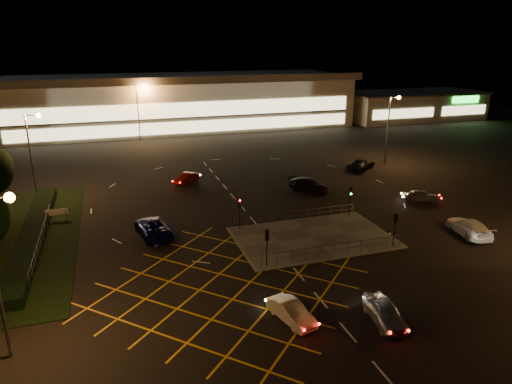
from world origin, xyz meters
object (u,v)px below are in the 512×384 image
object	(u,v)px
car_right_silver	(421,196)
car_circ_red	(187,178)
car_queue_white	(291,312)
car_east_grey	(361,164)
signal_se	(395,223)
signal_sw	(267,240)
car_far_dkgrey	(309,185)
signal_nw	(240,207)
signal_ne	(350,195)
car_left_blue	(154,230)
car_near_silver	(385,312)
car_approach_white	(469,227)

from	to	relation	value
car_right_silver	car_circ_red	distance (m)	28.96
car_queue_white	car_east_grey	world-z (taller)	car_east_grey
signal_se	car_right_silver	world-z (taller)	signal_se
signal_se	car_right_silver	bearing A→B (deg)	-136.55
car_queue_white	signal_sw	bearing A→B (deg)	67.92
car_queue_white	car_far_dkgrey	size ratio (longest dim) A/B	0.76
car_east_grey	signal_nw	bearing A→B (deg)	88.52
signal_ne	car_east_grey	distance (m)	19.40
car_queue_white	car_far_dkgrey	distance (m)	27.94
signal_se	car_queue_white	xyz separation A→B (m)	(-12.95, -7.67, -1.71)
car_right_silver	signal_ne	bearing A→B (deg)	127.33
car_queue_white	car_left_blue	bearing A→B (deg)	98.48
car_far_dkgrey	signal_ne	bearing A→B (deg)	-127.71
signal_se	signal_ne	xyz separation A→B (m)	(0.00, 7.99, 0.00)
car_left_blue	car_east_grey	bearing A→B (deg)	15.12
signal_ne	car_queue_white	size ratio (longest dim) A/B	0.80
signal_sw	car_east_grey	distance (m)	33.15
signal_ne	car_circ_red	distance (m)	22.37
car_circ_red	car_near_silver	bearing A→B (deg)	-30.11
signal_ne	car_right_silver	world-z (taller)	signal_ne
signal_se	car_far_dkgrey	size ratio (longest dim) A/B	0.61
car_queue_white	car_east_grey	xyz separation A→B (m)	(23.72, 31.72, 0.10)
car_east_grey	car_approach_white	bearing A→B (deg)	137.78
signal_se	car_far_dkgrey	xyz separation A→B (m)	(-0.46, 17.32, -1.61)
signal_se	car_queue_white	size ratio (longest dim) A/B	0.80
signal_ne	car_far_dkgrey	xyz separation A→B (m)	(-0.46, 9.33, -1.61)
signal_se	car_queue_white	world-z (taller)	signal_se
signal_ne	car_circ_red	world-z (taller)	signal_ne
car_near_silver	car_east_grey	size ratio (longest dim) A/B	0.80
signal_sw	signal_ne	world-z (taller)	same
car_circ_red	car_approach_white	size ratio (longest dim) A/B	0.73
car_near_silver	car_east_grey	world-z (taller)	car_east_grey
signal_sw	car_far_dkgrey	world-z (taller)	signal_sw
signal_nw	car_approach_white	distance (m)	21.95
signal_nw	car_approach_white	size ratio (longest dim) A/B	0.58
car_near_silver	car_left_blue	size ratio (longest dim) A/B	0.79
signal_sw	signal_se	distance (m)	12.00
car_left_blue	car_east_grey	size ratio (longest dim) A/B	1.02
signal_sw	signal_nw	bearing A→B (deg)	-90.00
signal_se	car_right_silver	distance (m)	14.15
car_far_dkgrey	car_east_grey	distance (m)	13.09
car_east_grey	car_approach_white	distance (m)	23.98
car_approach_white	car_right_silver	bearing A→B (deg)	-91.43
signal_se	car_near_silver	xyz separation A→B (m)	(-7.18, -9.72, -1.63)
car_queue_white	car_far_dkgrey	world-z (taller)	car_far_dkgrey
signal_nw	car_queue_white	bearing A→B (deg)	-93.48
signal_se	car_right_silver	size ratio (longest dim) A/B	0.82
car_right_silver	car_approach_white	size ratio (longest dim) A/B	0.71
car_queue_white	car_circ_red	distance (m)	32.80
car_circ_red	car_east_grey	xyz separation A→B (m)	(25.06, -1.06, 0.11)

